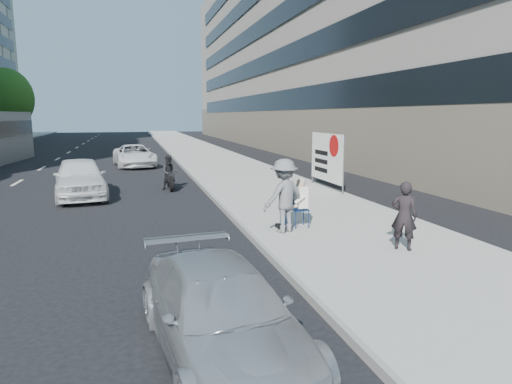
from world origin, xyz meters
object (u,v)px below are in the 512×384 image
object	(u,v)px
seated_protester	(296,200)
motorcycle	(170,174)
protest_banner	(327,157)
white_sedan_near	(80,178)
jogger	(284,196)
parked_sedan	(221,312)
pedestrian_woman	(404,216)
white_sedan_far	(134,156)

from	to	relation	value
seated_protester	motorcycle	bearing A→B (deg)	107.97
protest_banner	white_sedan_near	world-z (taller)	protest_banner
jogger	parked_sedan	xyz separation A→B (m)	(-2.60, -5.24, -0.49)
jogger	motorcycle	world-z (taller)	jogger
pedestrian_woman	parked_sedan	size ratio (longest dim) A/B	0.38
protest_banner	parked_sedan	size ratio (longest dim) A/B	0.76
seated_protester	pedestrian_woman	world-z (taller)	pedestrian_woman
jogger	motorcycle	size ratio (longest dim) A/B	0.90
seated_protester	white_sedan_far	xyz separation A→B (m)	(-3.99, 17.36, -0.22)
parked_sedan	white_sedan_far	world-z (taller)	white_sedan_far
white_sedan_near	white_sedan_far	size ratio (longest dim) A/B	0.94
pedestrian_woman	parked_sedan	distance (m)	5.59
pedestrian_woman	motorcycle	distance (m)	11.42
jogger	motorcycle	distance (m)	8.77
protest_banner	white_sedan_far	world-z (taller)	protest_banner
motorcycle	parked_sedan	bearing A→B (deg)	-95.19
pedestrian_woman	protest_banner	bearing A→B (deg)	-62.02
protest_banner	jogger	bearing A→B (deg)	-122.01
parked_sedan	white_sedan_near	bearing A→B (deg)	96.89
seated_protester	pedestrian_woman	size ratio (longest dim) A/B	0.86
pedestrian_woman	motorcycle	xyz separation A→B (m)	(-4.19, 10.62, -0.27)
protest_banner	white_sedan_far	size ratio (longest dim) A/B	0.65
white_sedan_near	white_sedan_far	distance (m)	10.55
motorcycle	jogger	bearing A→B (deg)	-79.06
parked_sedan	white_sedan_near	size ratio (longest dim) A/B	0.91
seated_protester	motorcycle	xyz separation A→B (m)	(-2.62, 8.07, -0.24)
parked_sedan	white_sedan_far	distance (m)	23.03
seated_protester	jogger	xyz separation A→B (m)	(-0.46, -0.41, 0.20)
seated_protester	motorcycle	distance (m)	8.49
jogger	protest_banner	bearing A→B (deg)	-144.01
jogger	protest_banner	xyz separation A→B (m)	(3.88, 6.21, 0.33)
seated_protester	white_sedan_near	world-z (taller)	white_sedan_near
protest_banner	motorcycle	xyz separation A→B (m)	(-6.04, 2.28, -0.76)
pedestrian_woman	parked_sedan	xyz separation A→B (m)	(-4.64, -3.11, -0.32)
pedestrian_woman	white_sedan_far	world-z (taller)	pedestrian_woman
pedestrian_woman	protest_banner	size ratio (longest dim) A/B	0.49
motorcycle	white_sedan_near	bearing A→B (deg)	-165.97
white_sedan_near	motorcycle	distance (m)	3.57
jogger	motorcycle	bearing A→B (deg)	-97.73
seated_protester	white_sedan_near	distance (m)	9.24
parked_sedan	jogger	bearing A→B (deg)	57.31
seated_protester	parked_sedan	world-z (taller)	seated_protester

